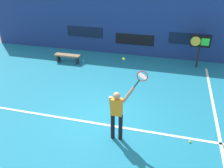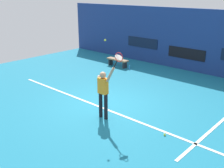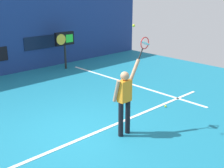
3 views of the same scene
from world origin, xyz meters
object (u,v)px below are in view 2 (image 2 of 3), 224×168
tennis_racket (119,58)px  court_bench (118,61)px  tennis_player (103,91)px  water_bottle (129,67)px  spare_ball (165,135)px  tennis_ball (105,40)px

tennis_racket → court_bench: size_ratio=0.44×
tennis_player → water_bottle: (-3.17, 5.41, -0.89)m
court_bench → spare_ball: size_ratio=20.59×
tennis_player → water_bottle: bearing=120.4°
tennis_racket → spare_ball: size_ratio=8.96×
tennis_racket → water_bottle: tennis_racket is taller
tennis_player → tennis_racket: (0.68, -0.00, 1.26)m
tennis_ball → court_bench: (-4.26, 5.50, -2.45)m
tennis_player → spare_ball: tennis_player is taller
court_bench → spare_ball: 8.11m
tennis_player → tennis_ball: size_ratio=28.48×
tennis_player → spare_ball: bearing=9.4°
tennis_player → tennis_ball: (0.19, -0.08, 1.77)m
court_bench → tennis_player: bearing=-53.0°
tennis_racket → tennis_player: bearing=179.6°
tennis_ball → tennis_racket: bearing=9.0°
tennis_ball → court_bench: bearing=127.8°
water_bottle → tennis_ball: bearing=-58.6°
tennis_ball → spare_ball: bearing=12.4°
tennis_ball → spare_ball: tennis_ball is taller
court_bench → water_bottle: (0.90, 0.00, -0.22)m
spare_ball → tennis_racket: bearing=-166.5°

